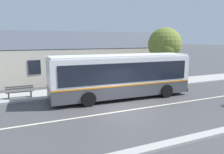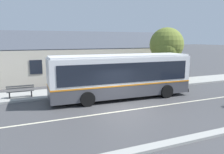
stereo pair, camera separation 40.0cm
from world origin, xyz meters
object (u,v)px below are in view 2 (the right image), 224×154
at_px(bench_down_street, 77,87).
at_px(street_tree_primary, 166,46).
at_px(transit_bus, 121,75).
at_px(bench_by_building, 21,92).

bearing_deg(bench_down_street, street_tree_primary, 7.70).
relative_size(transit_bus, street_tree_primary, 1.91).
bearing_deg(bench_by_building, transit_bus, -19.53).
bearing_deg(bench_by_building, street_tree_primary, 5.65).
bearing_deg(transit_bus, bench_by_building, 160.47).
bearing_deg(street_tree_primary, bench_down_street, -172.30).
bearing_deg(transit_bus, street_tree_primary, 29.30).
bearing_deg(bench_by_building, bench_down_street, 0.94).
xyz_separation_m(bench_by_building, street_tree_primary, (13.93, 1.38, 3.16)).
bearing_deg(street_tree_primary, transit_bus, -150.70).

